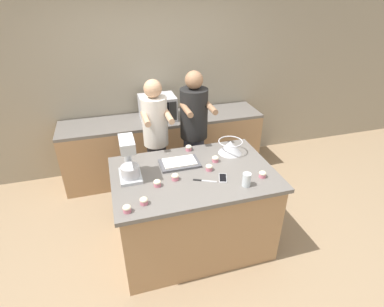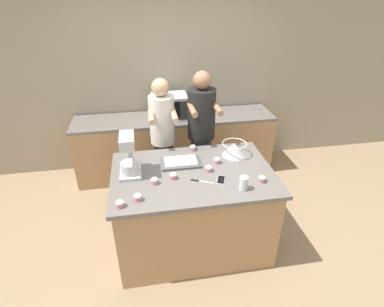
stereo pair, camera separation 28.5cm
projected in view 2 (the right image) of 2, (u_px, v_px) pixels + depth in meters
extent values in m
plane|color=#937A5B|center=(193.00, 241.00, 3.34)|extent=(16.00, 16.00, 0.00)
cube|color=gray|center=(171.00, 77.00, 4.26)|extent=(10.00, 0.06, 2.70)
cube|color=#A87F56|center=(193.00, 211.00, 3.13)|extent=(1.50, 0.98, 0.88)
cube|color=#66605B|center=(193.00, 174.00, 2.90)|extent=(1.57, 1.04, 0.04)
cube|color=#A87F56|center=(175.00, 146.00, 4.42)|extent=(2.80, 0.60, 0.84)
cube|color=#66605B|center=(175.00, 118.00, 4.20)|extent=(2.80, 0.60, 0.04)
cylinder|color=#232328|center=(165.00, 172.00, 3.77)|extent=(0.23, 0.23, 0.87)
cylinder|color=silver|center=(162.00, 120.00, 3.42)|extent=(0.29, 0.29, 0.57)
sphere|color=tan|center=(160.00, 87.00, 3.23)|extent=(0.20, 0.20, 0.20)
cylinder|color=tan|center=(151.00, 116.00, 3.20)|extent=(0.06, 0.34, 0.06)
cylinder|color=tan|center=(174.00, 115.00, 3.24)|extent=(0.06, 0.34, 0.06)
cylinder|color=#33384C|center=(201.00, 168.00, 3.84)|extent=(0.25, 0.25, 0.90)
cylinder|color=black|center=(202.00, 114.00, 3.47)|extent=(0.32, 0.32, 0.59)
sphere|color=#936B4C|center=(202.00, 80.00, 3.28)|extent=(0.20, 0.20, 0.20)
cylinder|color=#936B4C|center=(192.00, 110.00, 3.24)|extent=(0.06, 0.34, 0.06)
cylinder|color=#936B4C|center=(217.00, 108.00, 3.28)|extent=(0.06, 0.34, 0.06)
cube|color=#B2B7BC|center=(131.00, 172.00, 2.87)|extent=(0.20, 0.30, 0.03)
cylinder|color=#B2B7BC|center=(129.00, 152.00, 2.90)|extent=(0.07, 0.07, 0.28)
cube|color=#B2B7BC|center=(127.00, 141.00, 2.69)|extent=(0.13, 0.26, 0.10)
cylinder|color=#BCBCC1|center=(130.00, 168.00, 2.81)|extent=(0.17, 0.17, 0.11)
cone|color=#BCBCC1|center=(234.00, 149.00, 3.16)|extent=(0.25, 0.25, 0.14)
torus|color=#BCBCC1|center=(235.00, 144.00, 3.12)|extent=(0.26, 0.26, 0.01)
cube|color=#4C4C51|center=(181.00, 163.00, 3.02)|extent=(0.40, 0.25, 0.02)
cube|color=white|center=(181.00, 161.00, 3.01)|extent=(0.32, 0.20, 0.02)
cube|color=#B7B7BC|center=(169.00, 106.00, 4.10)|extent=(0.48, 0.37, 0.32)
cube|color=black|center=(168.00, 112.00, 3.93)|extent=(0.33, 0.01, 0.26)
cube|color=#2D2D2D|center=(184.00, 111.00, 3.96)|extent=(0.10, 0.01, 0.26)
cube|color=silver|center=(221.00, 180.00, 2.77)|extent=(0.11, 0.16, 0.01)
cube|color=black|center=(221.00, 180.00, 2.77)|extent=(0.10, 0.14, 0.00)
cylinder|color=silver|center=(244.00, 183.00, 2.62)|extent=(0.08, 0.08, 0.13)
cube|color=#BCBCC1|center=(207.00, 182.00, 2.74)|extent=(0.13, 0.08, 0.01)
cube|color=black|center=(195.00, 180.00, 2.77)|extent=(0.08, 0.05, 0.01)
cylinder|color=#D17084|center=(173.00, 177.00, 2.79)|extent=(0.06, 0.06, 0.03)
ellipsoid|color=beige|center=(173.00, 175.00, 2.78)|extent=(0.07, 0.07, 0.04)
cylinder|color=#D17084|center=(209.00, 170.00, 2.90)|extent=(0.06, 0.06, 0.03)
ellipsoid|color=beige|center=(209.00, 167.00, 2.89)|extent=(0.07, 0.07, 0.04)
cylinder|color=#D17084|center=(262.00, 180.00, 2.75)|extent=(0.06, 0.06, 0.03)
ellipsoid|color=beige|center=(262.00, 178.00, 2.74)|extent=(0.07, 0.07, 0.04)
cylinder|color=#D17084|center=(131.00, 159.00, 3.08)|extent=(0.06, 0.06, 0.03)
ellipsoid|color=beige|center=(131.00, 157.00, 3.06)|extent=(0.07, 0.07, 0.04)
cylinder|color=#D17084|center=(138.00, 199.00, 2.51)|extent=(0.06, 0.06, 0.03)
ellipsoid|color=beige|center=(138.00, 196.00, 2.50)|extent=(0.07, 0.07, 0.04)
cylinder|color=#D17084|center=(155.00, 182.00, 2.72)|extent=(0.06, 0.06, 0.03)
ellipsoid|color=beige|center=(154.00, 180.00, 2.71)|extent=(0.07, 0.07, 0.04)
cylinder|color=#D17084|center=(120.00, 205.00, 2.44)|extent=(0.06, 0.06, 0.03)
ellipsoid|color=beige|center=(120.00, 202.00, 2.42)|extent=(0.07, 0.07, 0.04)
cylinder|color=#D17084|center=(193.00, 149.00, 3.27)|extent=(0.06, 0.06, 0.03)
ellipsoid|color=beige|center=(193.00, 147.00, 3.26)|extent=(0.07, 0.07, 0.04)
cylinder|color=#D17084|center=(217.00, 162.00, 3.04)|extent=(0.06, 0.06, 0.03)
ellipsoid|color=beige|center=(217.00, 159.00, 3.02)|extent=(0.07, 0.07, 0.04)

